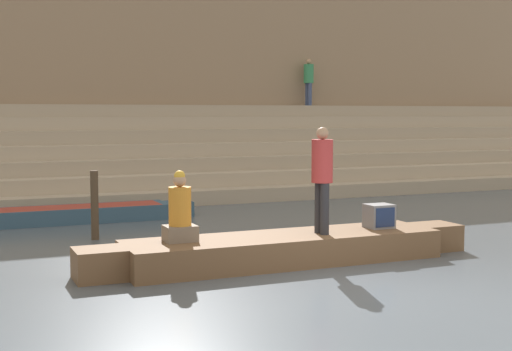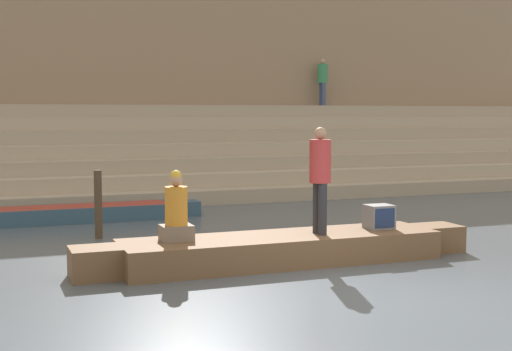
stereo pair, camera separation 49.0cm
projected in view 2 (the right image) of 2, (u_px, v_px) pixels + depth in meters
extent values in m
plane|color=#4C5660|center=(383.00, 294.00, 9.83)|extent=(120.00, 120.00, 0.00)
cube|color=tan|center=(166.00, 190.00, 21.45)|extent=(36.00, 5.07, 0.40)
cube|color=#B2A28D|center=(163.00, 176.00, 21.75)|extent=(36.00, 4.35, 0.40)
cube|color=tan|center=(160.00, 162.00, 22.05)|extent=(36.00, 3.62, 0.40)
cube|color=#B2A28D|center=(157.00, 149.00, 22.35)|extent=(36.00, 2.90, 0.40)
cube|color=tan|center=(154.00, 136.00, 22.66)|extent=(36.00, 2.17, 0.40)
cube|color=#B2A28D|center=(152.00, 123.00, 22.96)|extent=(36.00, 1.45, 0.40)
cube|color=tan|center=(149.00, 111.00, 23.26)|extent=(36.00, 0.72, 0.40)
cube|color=#937A60|center=(142.00, 68.00, 24.03)|extent=(34.20, 1.20, 8.02)
cube|color=brown|center=(148.00, 179.00, 23.78)|extent=(34.20, 0.12, 0.60)
cube|color=brown|center=(282.00, 249.00, 11.87)|extent=(5.39, 1.30, 0.47)
cube|color=#2D2D2D|center=(282.00, 237.00, 11.85)|extent=(4.96, 1.20, 0.05)
cube|color=brown|center=(437.00, 238.00, 12.97)|extent=(0.75, 0.71, 0.47)
cube|color=brown|center=(95.00, 263.00, 10.77)|extent=(0.75, 0.71, 0.47)
cylinder|color=olive|center=(222.00, 237.00, 12.26)|extent=(2.70, 0.04, 0.04)
cylinder|color=#28282D|center=(317.00, 208.00, 12.02)|extent=(0.15, 0.15, 0.87)
cylinder|color=#28282D|center=(322.00, 209.00, 11.83)|extent=(0.15, 0.15, 0.87)
cylinder|color=#B23333|center=(320.00, 161.00, 11.85)|extent=(0.36, 0.36, 0.72)
sphere|color=tan|center=(320.00, 133.00, 11.81)|extent=(0.21, 0.21, 0.21)
cube|color=#756656|center=(176.00, 233.00, 11.32)|extent=(0.50, 0.40, 0.25)
cylinder|color=orange|center=(176.00, 206.00, 11.28)|extent=(0.36, 0.36, 0.61)
sphere|color=tan|center=(176.00, 180.00, 11.25)|extent=(0.21, 0.21, 0.21)
sphere|color=gold|center=(176.00, 176.00, 11.24)|extent=(0.17, 0.17, 0.17)
cube|color=slate|center=(379.00, 217.00, 12.52)|extent=(0.46, 0.39, 0.42)
cube|color=navy|center=(385.00, 218.00, 12.34)|extent=(0.38, 0.02, 0.34)
cube|color=#33516B|center=(75.00, 214.00, 16.52)|extent=(4.62, 1.05, 0.35)
cube|color=#993328|center=(75.00, 207.00, 16.51)|extent=(4.25, 0.95, 0.05)
cube|color=#33516B|center=(185.00, 208.00, 17.46)|extent=(0.65, 0.58, 0.35)
cylinder|color=#473828|center=(98.00, 204.00, 14.18)|extent=(0.15, 0.15, 1.37)
cylinder|color=#3D4C75|center=(321.00, 94.00, 25.55)|extent=(0.15, 0.15, 0.80)
cylinder|color=#3D4C75|center=(324.00, 94.00, 25.37)|extent=(0.15, 0.15, 0.80)
cylinder|color=#338456|center=(322.00, 74.00, 25.39)|extent=(0.36, 0.36, 0.67)
sphere|color=tan|center=(323.00, 61.00, 25.36)|extent=(0.19, 0.19, 0.19)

